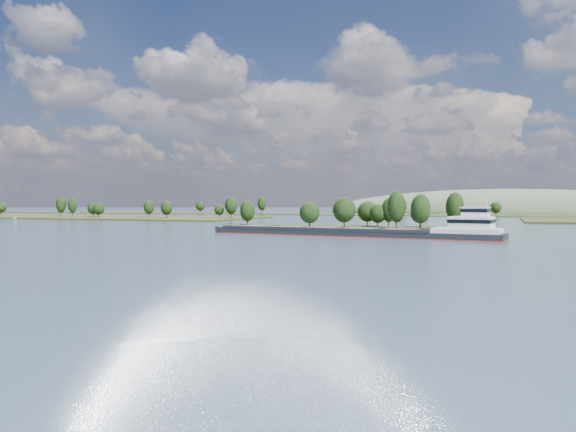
% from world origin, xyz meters
% --- Properties ---
extents(ground, '(1800.00, 1800.00, 0.00)m').
position_xyz_m(ground, '(0.00, 120.00, 0.00)').
color(ground, '#36475D').
rests_on(ground, ground).
extents(tree_island, '(100.00, 32.50, 15.21)m').
position_xyz_m(tree_island, '(7.59, 178.63, 4.20)').
color(tree_island, '#262D14').
rests_on(tree_island, ground).
extents(left_bank, '(300.00, 80.00, 15.16)m').
position_xyz_m(left_bank, '(-228.64, 260.20, 0.93)').
color(left_bank, '#262D14').
rests_on(left_bank, ground).
extents(back_shoreline, '(900.00, 60.00, 15.40)m').
position_xyz_m(back_shoreline, '(8.36, 399.80, 0.69)').
color(back_shoreline, '#262D14').
rests_on(back_shoreline, ground).
extents(hill_west, '(320.00, 160.00, 44.00)m').
position_xyz_m(hill_west, '(60.00, 500.00, 0.00)').
color(hill_west, '#46573B').
rests_on(hill_west, ground).
extents(cargo_barge, '(93.83, 23.47, 12.60)m').
position_xyz_m(cargo_barge, '(21.25, 130.59, 1.59)').
color(cargo_barge, black).
rests_on(cargo_barge, ground).
extents(motorboat, '(5.21, 4.84, 2.00)m').
position_xyz_m(motorboat, '(-203.38, 208.34, 1.00)').
color(motorboat, white).
rests_on(motorboat, ground).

